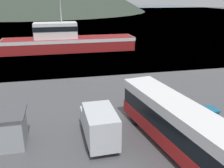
{
  "coord_description": "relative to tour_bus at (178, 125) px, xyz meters",
  "views": [
    {
      "loc": [
        -8.11,
        -6.85,
        10.21
      ],
      "look_at": [
        -3.22,
        15.55,
        2.0
      ],
      "focal_mm": 40.0,
      "sensor_mm": 36.0,
      "label": 1
    }
  ],
  "objects": [
    {
      "name": "water_surface",
      "position": [
        0.56,
        137.61,
        -1.92
      ],
      "size": [
        240.0,
        240.0,
        0.0
      ],
      "primitive_type": "plane",
      "color": "#475B6B",
      "rests_on": "ground"
    },
    {
      "name": "tour_bus",
      "position": [
        0.0,
        0.0,
        0.0
      ],
      "size": [
        4.49,
        12.67,
        3.42
      ],
      "rotation": [
        0.0,
        0.0,
        0.17
      ],
      "color": "red",
      "rests_on": "ground"
    },
    {
      "name": "delivery_van",
      "position": [
        -5.05,
        2.29,
        -0.54
      ],
      "size": [
        2.22,
        5.3,
        2.63
      ],
      "rotation": [
        0.0,
        0.0,
        0.03
      ],
      "color": "silver",
      "rests_on": "ground"
    },
    {
      "name": "fishing_boat",
      "position": [
        -5.87,
        34.79,
        0.08
      ],
      "size": [
        24.83,
        5.42,
        9.83
      ],
      "rotation": [
        0.0,
        0.0,
        4.72
      ],
      "color": "maroon",
      "rests_on": "water_surface"
    },
    {
      "name": "storage_bin",
      "position": [
        4.44,
        3.24,
        -1.31
      ],
      "size": [
        1.5,
        1.26,
        1.19
      ],
      "color": "teal",
      "rests_on": "ground"
    },
    {
      "name": "dock_kiosk",
      "position": [
        -11.9,
        3.16,
        -0.66
      ],
      "size": [
        3.51,
        2.76,
        2.5
      ],
      "color": "#93999E",
      "rests_on": "ground"
    }
  ]
}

